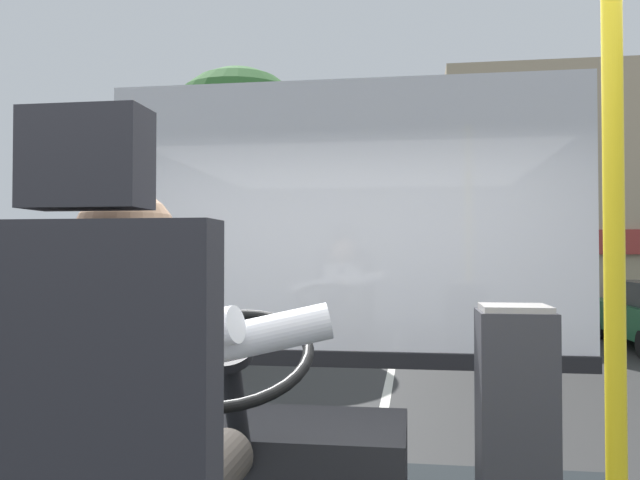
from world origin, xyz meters
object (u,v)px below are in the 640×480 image
Objects in this scene: steering_console at (261,468)px; fare_box at (516,435)px; handrail_pole at (614,259)px; bus_driver at (137,410)px.

steering_console is 1.27× the size of fare_box.
fare_box is (0.92, -0.16, 0.21)m from steering_console.
steering_console is at bearing 136.23° from handrail_pole.
fare_box is at bearing -9.95° from steering_console.
bus_driver is at bearing -171.14° from handrail_pole.
fare_box reaches higher than steering_console.
handrail_pole is (1.00, 0.16, 0.32)m from bus_driver.
fare_box is at bearing 46.23° from bus_driver.
bus_driver is at bearing -133.77° from fare_box.
handrail_pole reaches higher than fare_box.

